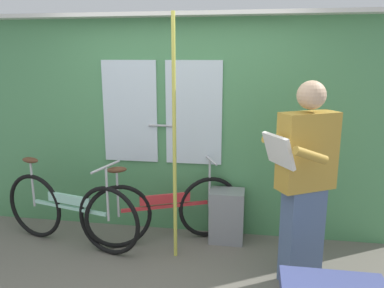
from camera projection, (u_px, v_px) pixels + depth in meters
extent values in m
cube|color=#4C8C56|center=(181.00, 129.00, 4.18)|extent=(4.59, 0.08, 2.32)
cube|color=silver|center=(130.00, 112.00, 4.17)|extent=(0.60, 0.02, 1.10)
cube|color=silver|center=(194.00, 113.00, 4.06)|extent=(0.60, 0.02, 1.10)
cylinder|color=#B2B2B7|center=(161.00, 126.00, 4.13)|extent=(0.28, 0.02, 0.02)
cube|color=silver|center=(178.00, 14.00, 3.81)|extent=(4.59, 0.28, 0.04)
torus|color=black|center=(109.00, 221.00, 3.78)|extent=(0.70, 0.22, 0.71)
torus|color=black|center=(35.00, 206.00, 4.15)|extent=(0.70, 0.22, 0.71)
cube|color=#9EDBC6|center=(70.00, 208.00, 3.95)|extent=(0.89, 0.25, 0.03)
cube|color=#9EDBC6|center=(69.00, 199.00, 3.93)|extent=(0.52, 0.15, 0.10)
cylinder|color=#B7B7BC|center=(33.00, 183.00, 4.09)|extent=(0.02, 0.02, 0.51)
ellipsoid|color=brown|center=(30.00, 160.00, 4.03)|extent=(0.22, 0.14, 0.06)
cylinder|color=#B7B7BC|center=(107.00, 194.00, 3.71)|extent=(0.02, 0.02, 0.55)
cylinder|color=#B7B7BC|center=(106.00, 167.00, 3.65)|extent=(0.13, 0.43, 0.02)
torus|color=black|center=(209.00, 207.00, 4.16)|extent=(0.64, 0.32, 0.68)
torus|color=black|center=(119.00, 217.00, 3.91)|extent=(0.64, 0.32, 0.68)
cube|color=red|center=(165.00, 206.00, 4.02)|extent=(0.85, 0.41, 0.03)
cube|color=red|center=(165.00, 199.00, 4.00)|extent=(0.50, 0.25, 0.10)
cylinder|color=#B7B7BC|center=(118.00, 194.00, 3.85)|extent=(0.02, 0.02, 0.50)
ellipsoid|color=brown|center=(117.00, 170.00, 3.80)|extent=(0.22, 0.16, 0.06)
cylinder|color=#B7B7BC|center=(210.00, 183.00, 4.10)|extent=(0.02, 0.02, 0.54)
cylinder|color=#B7B7BC|center=(210.00, 159.00, 4.04)|extent=(0.20, 0.41, 0.02)
cube|color=slate|center=(302.00, 236.00, 3.31)|extent=(0.38, 0.33, 0.86)
cube|color=#B78C33|center=(307.00, 151.00, 3.14)|extent=(0.52, 0.42, 0.64)
sphere|color=tan|center=(311.00, 95.00, 3.03)|extent=(0.23, 0.23, 0.23)
cube|color=silver|center=(278.00, 150.00, 3.03)|extent=(0.27, 0.35, 0.26)
cylinder|color=#B78C33|center=(311.00, 155.00, 2.88)|extent=(0.30, 0.22, 0.17)
cylinder|color=#B78C33|center=(278.00, 143.00, 3.28)|extent=(0.30, 0.22, 0.17)
cube|color=gray|center=(227.00, 216.00, 4.08)|extent=(0.36, 0.28, 0.56)
cylinder|color=#C6C14C|center=(174.00, 142.00, 3.56)|extent=(0.04, 0.04, 2.32)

